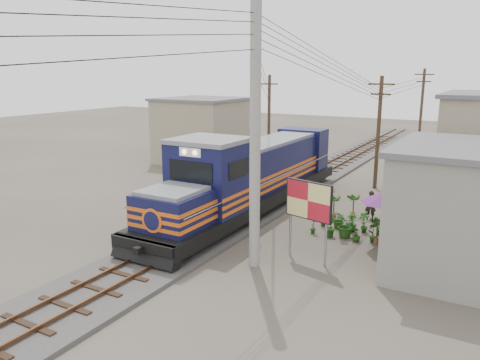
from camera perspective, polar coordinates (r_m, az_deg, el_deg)
The scene contains 14 objects.
ground at distance 20.37m, azimuth -6.41°, elevation -7.84°, with size 120.00×120.00×0.00m, color #473F35.
ballast at distance 28.64m, azimuth 5.38°, elevation -1.46°, with size 3.60×70.00×0.16m, color #595651.
track at distance 28.60m, azimuth 5.39°, elevation -1.11°, with size 1.15×70.00×0.12m.
locomotive at distance 24.46m, azimuth 1.30°, elevation 0.30°, with size 3.16×17.19×4.26m.
utility_pole_main at distance 16.90m, azimuth 1.85°, elevation 5.43°, with size 0.40×0.40×10.00m.
wooden_pole_mid at distance 30.31m, azimuth 16.52°, elevation 5.79°, with size 1.60×0.24×7.00m.
wooden_pole_far at distance 43.93m, azimuth 21.22°, elevation 7.90°, with size 1.60×0.24×7.50m.
wooden_pole_left at distance 37.27m, azimuth 3.55°, elevation 7.58°, with size 1.60×0.24×7.00m.
power_lines at distance 26.42m, azimuth 4.07°, elevation 13.74°, with size 9.65×19.00×3.30m.
shophouse_left at distance 38.16m, azimuth -4.61°, elevation 6.08°, with size 6.30×6.30×5.20m.
billboard at distance 18.11m, azimuth 8.35°, elevation -2.76°, with size 2.03×0.63×3.19m.
market_umbrella at distance 20.33m, azimuth 17.61°, elevation -1.94°, with size 2.68×2.68×2.49m.
vendor at distance 24.15m, azimuth 15.62°, elevation -3.00°, with size 0.55×0.36×1.52m, color black.
plant_nursery at distance 21.82m, azimuth 12.82°, elevation -5.33°, with size 3.21×2.16×1.12m.
Camera 1 is at (11.29, -15.32, 7.26)m, focal length 35.00 mm.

